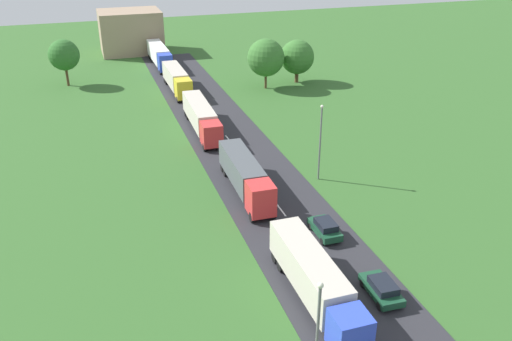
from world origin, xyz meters
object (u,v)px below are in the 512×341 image
Objects in this scene: lamppost_lead at (317,336)px; lamppost_second at (320,139)px; truck_fourth at (177,79)px; distant_building at (131,32)px; car_third at (325,228)px; tree_oak at (297,57)px; tree_maple at (266,58)px; car_second at (382,288)px; truck_lead at (315,279)px; truck_second at (245,175)px; truck_third at (201,116)px; tree_pine at (64,55)px; truck_fifth at (159,54)px.

lamppost_second is at bearing 65.34° from lamppost_lead.
truck_fourth is 1.07× the size of distant_building.
car_third is 0.32× the size of distant_building.
truck_fourth is at bearing 177.03° from tree_oak.
distant_building is (-18.24, 33.40, -0.87)m from tree_maple.
distant_building is at bearing 95.69° from car_second.
truck_second reaches higher than truck_lead.
lamppost_second is (8.92, -18.19, 2.68)m from truck_third.
truck_second is at bearing -89.83° from truck_fourth.
tree_maple reaches higher than car_third.
tree_oak is (20.89, 17.77, 2.32)m from truck_third.
distant_building is (13.22, 21.49, -0.95)m from tree_pine.
truck_lead is 1.70× the size of tree_pine.
truck_second is 55.35m from truck_fifth.
distant_building reaches higher than truck_fourth.
car_second is at bearing 38.88° from lamppost_lead.
car_third is at bearing -83.97° from distant_building.
truck_fifth is 1.72× the size of lamppost_second.
tree_maple is 1.05× the size of tree_pine.
tree_maple is at bearing -10.87° from truck_fourth.
truck_fifth is 3.76× the size of car_third.
lamppost_lead is (-3.84, -26.43, 2.61)m from truck_second.
car_third is (4.69, -29.06, -1.23)m from truck_third.
distant_building is (-8.29, 78.53, 3.42)m from car_third.
lamppost_lead is 67.59m from tree_oak.
car_second is (5.08, -1.16, -1.28)m from truck_lead.
tree_oak is at bearing -52.31° from distant_building.
tree_pine reaches higher than truck_second.
truck_third is at bearing 97.64° from car_second.
tree_maple reaches higher than truck_fifth.
tree_maple is (18.14, 61.33, 0.44)m from lamppost_lead.
lamppost_lead reaches higher than truck_lead.
distant_building reaches higher than tree_pine.
lamppost_lead is 0.99× the size of lamppost_second.
distant_building reaches higher than truck_third.
truck_second is 68.45m from distant_building.
truck_third is 20.44m from lamppost_second.
lamppost_lead is at bearing -98.27° from truck_second.
truck_fourth is 48.13m from car_third.
car_second is at bearing -84.31° from distant_building.
truck_fourth is 3.19× the size of car_second.
distant_building is at bearing 106.17° from truck_fifth.
car_second is 0.33× the size of distant_building.
car_second is at bearing -100.65° from lamppost_second.
lamppost_second reaches higher than truck_fifth.
truck_fifth is at bearing 137.88° from tree_oak.
car_third is at bearing 63.15° from lamppost_lead.
lamppost_second reaches higher than truck_fourth.
car_third is (4.36, -10.23, -1.24)m from truck_second.
truck_fourth is 0.90× the size of truck_fifth.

